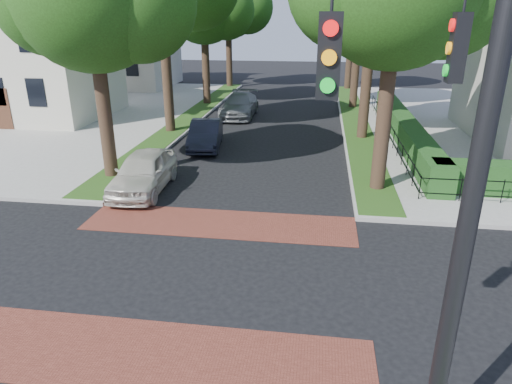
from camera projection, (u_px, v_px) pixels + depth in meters
The scene contains 17 objects.
ground at pixel (194, 274), 12.27m from camera, with size 120.00×120.00×0.00m, color black.
crosswalk_far at pixel (220, 223), 15.22m from camera, with size 9.00×2.20×0.01m, color maroon.
crosswalk_near at pixel (153, 356), 9.31m from camera, with size 9.00×2.20×0.01m, color maroon.
grass_strip_ne at pixel (355, 121), 29.12m from camera, with size 1.60×29.80×0.02m, color #264714.
grass_strip_nw at pixel (191, 116), 30.53m from camera, with size 1.60×29.80×0.02m, color #264714.
tree_right_far at pixel (361, 8), 31.37m from camera, with size 7.25×6.23×9.74m.
tree_right_back at pixel (354, 5), 39.54m from camera, with size 7.50×6.45×10.20m.
tree_left_far at pixel (205, 5), 32.71m from camera, with size 7.00×6.02×9.86m.
tree_left_back at pixel (230, 4), 40.93m from camera, with size 7.75×6.66×10.44m.
hedge_main_road at pixel (404, 128), 24.83m from camera, with size 1.00×18.00×1.20m, color #183B14.
fence_main_road at pixel (388, 130), 24.99m from camera, with size 0.06×18.00×0.90m, color black, non-canonical shape.
house_left_near at pixel (29, 39), 29.04m from camera, with size 10.00×9.00×10.14m.
house_left_far at pixel (120, 31), 41.96m from camera, with size 10.00×9.00×10.14m.
traffic_signal at pixel (455, 166), 5.85m from camera, with size 2.17×2.00×8.00m.
parked_car_front at pixel (143, 172), 17.83m from camera, with size 1.83×4.54×1.55m, color beige.
parked_car_middle at pixel (206, 134), 23.62m from camera, with size 1.49×4.28×1.41m, color black.
parked_car_rear at pixel (239, 105), 30.89m from camera, with size 2.14×5.27×1.53m, color slate.
Camera 1 is at (3.13, -10.29, 6.52)m, focal length 32.00 mm.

